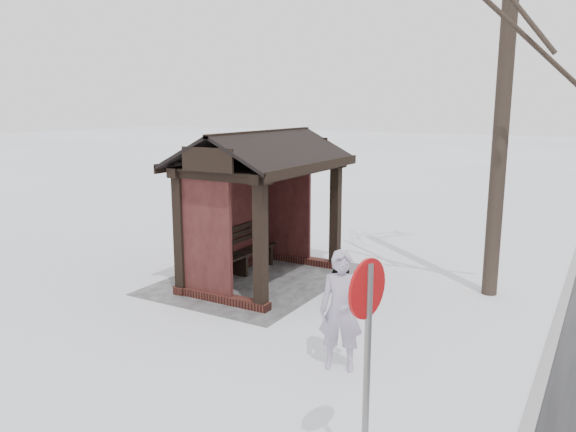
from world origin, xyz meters
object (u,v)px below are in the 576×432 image
(bus_shelter, at_px, (257,176))
(dog, at_px, (341,276))
(pedestrian, at_px, (341,311))
(road_sign, at_px, (367,323))

(bus_shelter, bearing_deg, dog, 96.37)
(bus_shelter, xyz_separation_m, pedestrian, (2.77, 3.19, -1.33))
(bus_shelter, relative_size, dog, 4.86)
(bus_shelter, xyz_separation_m, dog, (-0.20, 1.81, -1.85))
(road_sign, bearing_deg, dog, -142.27)
(bus_shelter, height_order, road_sign, bus_shelter)
(road_sign, bearing_deg, pedestrian, -139.20)
(pedestrian, distance_m, dog, 3.32)
(dog, bearing_deg, bus_shelter, 162.46)
(bus_shelter, distance_m, dog, 2.60)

